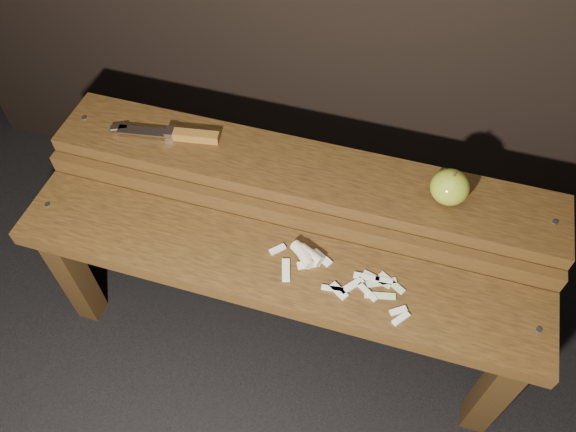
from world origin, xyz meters
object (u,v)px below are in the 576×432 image
(bench_front_tier, at_px, (273,282))
(apple, at_px, (450,187))
(bench_rear_tier, at_px, (301,192))
(knife, at_px, (182,135))

(bench_front_tier, xyz_separation_m, apple, (0.33, 0.23, 0.18))
(apple, bearing_deg, bench_rear_tier, -179.25)
(bench_rear_tier, bearing_deg, bench_front_tier, -90.00)
(bench_rear_tier, xyz_separation_m, knife, (-0.30, 0.01, 0.10))
(bench_front_tier, relative_size, bench_rear_tier, 1.00)
(apple, relative_size, knife, 0.33)
(bench_rear_tier, bearing_deg, knife, 177.93)
(knife, bearing_deg, bench_front_tier, -38.51)
(bench_front_tier, distance_m, bench_rear_tier, 0.23)
(bench_front_tier, distance_m, knife, 0.41)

